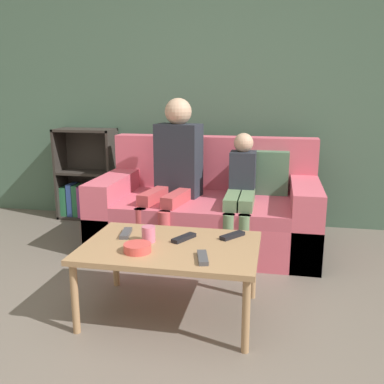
{
  "coord_description": "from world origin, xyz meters",
  "views": [
    {
      "loc": [
        0.59,
        -1.47,
        1.26
      ],
      "look_at": [
        0.04,
        1.28,
        0.59
      ],
      "focal_mm": 40.0,
      "sensor_mm": 36.0,
      "label": 1
    }
  ],
  "objects_px": {
    "person_child": "(241,190)",
    "tv_remote_1": "(232,236)",
    "bookshelf": "(88,184)",
    "tv_remote_0": "(184,238)",
    "couch": "(208,211)",
    "tv_remote_3": "(126,233)",
    "person_adult": "(175,164)",
    "tv_remote_2": "(203,258)",
    "cup_near": "(149,234)",
    "coffee_table": "(171,251)",
    "snack_bowl": "(137,248)"
  },
  "relations": [
    {
      "from": "person_child",
      "to": "tv_remote_1",
      "type": "xyz_separation_m",
      "value": [
        0.03,
        -0.84,
        -0.08
      ]
    },
    {
      "from": "bookshelf",
      "to": "tv_remote_0",
      "type": "bearing_deg",
      "value": -50.43
    },
    {
      "from": "couch",
      "to": "tv_remote_3",
      "type": "height_order",
      "value": "couch"
    },
    {
      "from": "tv_remote_0",
      "to": "tv_remote_3",
      "type": "xyz_separation_m",
      "value": [
        -0.36,
        0.01,
        0.0
      ]
    },
    {
      "from": "person_adult",
      "to": "person_child",
      "type": "xyz_separation_m",
      "value": [
        0.54,
        -0.07,
        -0.17
      ]
    },
    {
      "from": "tv_remote_0",
      "to": "tv_remote_2",
      "type": "xyz_separation_m",
      "value": [
        0.16,
        -0.27,
        0.0
      ]
    },
    {
      "from": "cup_near",
      "to": "tv_remote_2",
      "type": "distance_m",
      "value": 0.4
    },
    {
      "from": "coffee_table",
      "to": "tv_remote_1",
      "type": "relative_size",
      "value": 5.92
    },
    {
      "from": "coffee_table",
      "to": "person_child",
      "type": "height_order",
      "value": "person_child"
    },
    {
      "from": "cup_near",
      "to": "tv_remote_1",
      "type": "height_order",
      "value": "cup_near"
    },
    {
      "from": "tv_remote_3",
      "to": "cup_near",
      "type": "bearing_deg",
      "value": -36.34
    },
    {
      "from": "person_child",
      "to": "tv_remote_2",
      "type": "relative_size",
      "value": 5.31
    },
    {
      "from": "bookshelf",
      "to": "tv_remote_1",
      "type": "relative_size",
      "value": 5.45
    },
    {
      "from": "couch",
      "to": "person_child",
      "type": "xyz_separation_m",
      "value": [
        0.28,
        -0.16,
        0.23
      ]
    },
    {
      "from": "couch",
      "to": "cup_near",
      "type": "xyz_separation_m",
      "value": [
        -0.16,
        -1.16,
        0.18
      ]
    },
    {
      "from": "tv_remote_2",
      "to": "snack_bowl",
      "type": "height_order",
      "value": "snack_bowl"
    },
    {
      "from": "couch",
      "to": "tv_remote_1",
      "type": "bearing_deg",
      "value": -73.15
    },
    {
      "from": "cup_near",
      "to": "bookshelf",
      "type": "bearing_deg",
      "value": 124.27
    },
    {
      "from": "coffee_table",
      "to": "tv_remote_1",
      "type": "distance_m",
      "value": 0.38
    },
    {
      "from": "cup_near",
      "to": "tv_remote_0",
      "type": "height_order",
      "value": "cup_near"
    },
    {
      "from": "tv_remote_0",
      "to": "tv_remote_3",
      "type": "height_order",
      "value": "same"
    },
    {
      "from": "person_child",
      "to": "cup_near",
      "type": "distance_m",
      "value": 1.1
    },
    {
      "from": "person_child",
      "to": "tv_remote_2",
      "type": "distance_m",
      "value": 1.22
    },
    {
      "from": "snack_bowl",
      "to": "tv_remote_3",
      "type": "bearing_deg",
      "value": 121.89
    },
    {
      "from": "coffee_table",
      "to": "cup_near",
      "type": "bearing_deg",
      "value": 169.05
    },
    {
      "from": "couch",
      "to": "bookshelf",
      "type": "relative_size",
      "value": 1.97
    },
    {
      "from": "person_adult",
      "to": "bookshelf",
      "type": "bearing_deg",
      "value": 159.6
    },
    {
      "from": "person_child",
      "to": "snack_bowl",
      "type": "relative_size",
      "value": 6.34
    },
    {
      "from": "couch",
      "to": "coffee_table",
      "type": "bearing_deg",
      "value": -91.11
    },
    {
      "from": "tv_remote_2",
      "to": "bookshelf",
      "type": "bearing_deg",
      "value": 114.43
    },
    {
      "from": "person_adult",
      "to": "tv_remote_3",
      "type": "distance_m",
      "value": 1.03
    },
    {
      "from": "couch",
      "to": "coffee_table",
      "type": "xyz_separation_m",
      "value": [
        -0.02,
        -1.19,
        0.1
      ]
    },
    {
      "from": "cup_near",
      "to": "tv_remote_1",
      "type": "xyz_separation_m",
      "value": [
        0.46,
        0.17,
        -0.03
      ]
    },
    {
      "from": "tv_remote_3",
      "to": "bookshelf",
      "type": "bearing_deg",
      "value": 111.91
    },
    {
      "from": "couch",
      "to": "tv_remote_3",
      "type": "relative_size",
      "value": 10.07
    },
    {
      "from": "coffee_table",
      "to": "cup_near",
      "type": "relative_size",
      "value": 10.76
    },
    {
      "from": "bookshelf",
      "to": "snack_bowl",
      "type": "bearing_deg",
      "value": -58.4
    },
    {
      "from": "tv_remote_0",
      "to": "snack_bowl",
      "type": "relative_size",
      "value": 1.17
    },
    {
      "from": "person_child",
      "to": "tv_remote_0",
      "type": "height_order",
      "value": "person_child"
    },
    {
      "from": "couch",
      "to": "cup_near",
      "type": "bearing_deg",
      "value": -97.7
    },
    {
      "from": "tv_remote_2",
      "to": "snack_bowl",
      "type": "bearing_deg",
      "value": 159.93
    },
    {
      "from": "bookshelf",
      "to": "tv_remote_2",
      "type": "height_order",
      "value": "bookshelf"
    },
    {
      "from": "snack_bowl",
      "to": "bookshelf",
      "type": "bearing_deg",
      "value": 121.6
    },
    {
      "from": "snack_bowl",
      "to": "person_child",
      "type": "bearing_deg",
      "value": 69.17
    },
    {
      "from": "tv_remote_0",
      "to": "snack_bowl",
      "type": "bearing_deg",
      "value": -102.45
    },
    {
      "from": "person_adult",
      "to": "snack_bowl",
      "type": "xyz_separation_m",
      "value": [
        0.09,
        -1.24,
        -0.24
      ]
    },
    {
      "from": "tv_remote_0",
      "to": "tv_remote_1",
      "type": "xyz_separation_m",
      "value": [
        0.27,
        0.1,
        0.0
      ]
    },
    {
      "from": "person_child",
      "to": "couch",
      "type": "bearing_deg",
      "value": 150.13
    },
    {
      "from": "tv_remote_0",
      "to": "person_adult",
      "type": "bearing_deg",
      "value": 134.56
    },
    {
      "from": "person_child",
      "to": "snack_bowl",
      "type": "height_order",
      "value": "person_child"
    }
  ]
}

